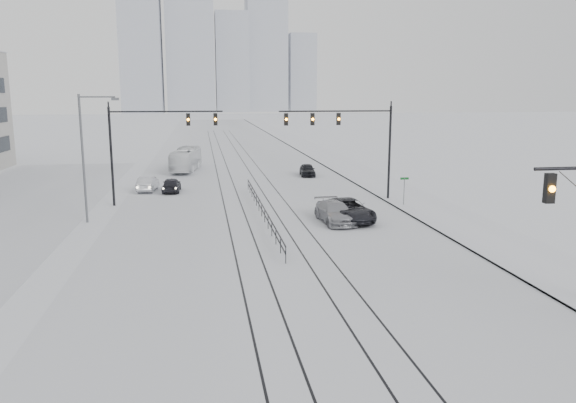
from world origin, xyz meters
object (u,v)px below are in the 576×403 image
object	(u,v)px
sedan_nb_right	(335,212)
box_truck	(186,160)
sedan_sb_inner	(171,185)
sedan_nb_front	(348,210)
sedan_sb_outer	(148,184)
sedan_nb_far	(307,170)

from	to	relation	value
sedan_nb_right	box_truck	bearing A→B (deg)	107.29
sedan_sb_inner	sedan_nb_front	distance (m)	19.37
sedan_sb_inner	box_truck	distance (m)	14.73
sedan_nb_front	sedan_nb_right	bearing A→B (deg)	-166.77
sedan_sb_outer	box_truck	distance (m)	14.17
sedan_nb_far	box_truck	size ratio (longest dim) A/B	0.41
sedan_nb_right	box_truck	distance (m)	31.32
sedan_sb_outer	sedan_sb_inner	bearing A→B (deg)	163.90
sedan_sb_inner	sedan_nb_front	size ratio (longest dim) A/B	0.70
sedan_sb_inner	sedan_sb_outer	size ratio (longest dim) A/B	0.96
sedan_sb_outer	sedan_nb_front	xyz separation A→B (m)	(15.38, -15.12, 0.10)
sedan_nb_right	sedan_sb_outer	bearing A→B (deg)	129.28
sedan_sb_outer	sedan_nb_right	world-z (taller)	sedan_nb_right
sedan_nb_front	sedan_nb_far	distance (m)	22.57
sedan_nb_right	sedan_nb_far	distance (m)	23.04
sedan_sb_outer	sedan_nb_right	xyz separation A→B (m)	(14.31, -15.51, 0.06)
sedan_sb_outer	sedan_nb_front	bearing A→B (deg)	141.58
sedan_nb_front	sedan_nb_far	world-z (taller)	sedan_nb_front
box_truck	sedan_sb_outer	bearing A→B (deg)	85.39
sedan_sb_inner	sedan_nb_far	world-z (taller)	sedan_sb_inner
sedan_nb_front	sedan_nb_right	size ratio (longest dim) A/B	1.10
sedan_sb_inner	sedan_nb_far	size ratio (longest dim) A/B	1.01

